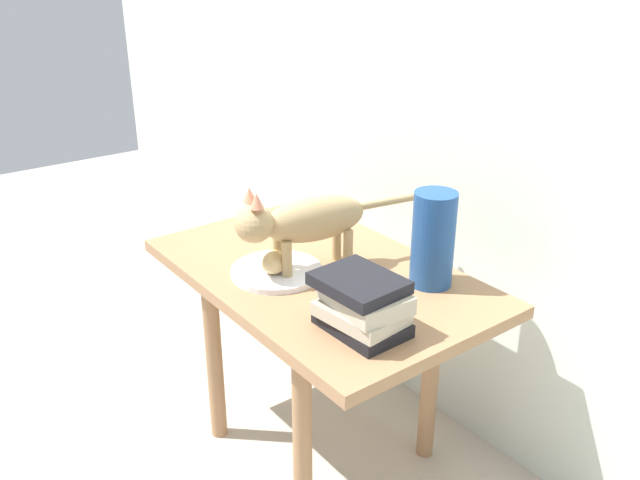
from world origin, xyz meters
The scene contains 9 objects.
ground_plane centered at (0.00, 0.00, 0.00)m, with size 6.00×6.00×0.00m, color #B2A899.
back_panel centered at (0.00, 0.39, 1.10)m, with size 4.00×0.04×2.20m, color silver.
side_table centered at (0.00, 0.00, 0.45)m, with size 0.85×0.53×0.53m.
plate centered at (-0.05, -0.10, 0.53)m, with size 0.22×0.22×0.01m, color white.
bread_roll centered at (-0.04, -0.11, 0.57)m, with size 0.08×0.06×0.05m, color #E0BC7A.
cat centered at (-0.02, -0.04, 0.66)m, with size 0.14×0.47×0.23m.
book_stack centered at (0.27, -0.10, 0.59)m, with size 0.19×0.15×0.12m.
green_vase centered at (0.21, 0.16, 0.64)m, with size 0.10×0.10×0.22m, color navy.
tv_remote centered at (-0.30, 0.12, 0.54)m, with size 0.15×0.04×0.02m, color black.
Camera 1 is at (1.18, -0.89, 1.26)m, focal length 38.04 mm.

